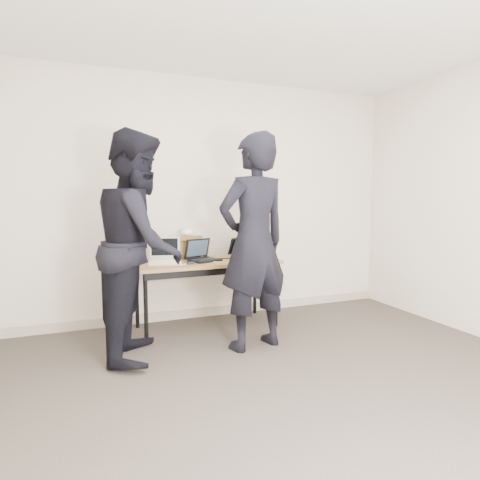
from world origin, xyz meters
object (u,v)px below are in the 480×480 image
equipment_box (255,249)px  laptop_right (244,252)px  desk (207,266)px  laptop_beige (165,258)px  person_observer (140,245)px  leather_satchel (185,247)px  person_typist (254,242)px  laptop_center (202,256)px

equipment_box → laptop_right: bearing=-175.7°
desk → laptop_beige: (-0.44, 0.03, 0.11)m
person_observer → desk: bearing=-41.2°
laptop_beige → person_observer: person_observer is taller
desk → leather_satchel: bearing=126.5°
leather_satchel → person_observer: 0.93m
person_typist → laptop_center: bearing=-81.2°
desk → laptop_beige: 0.45m
laptop_beige → laptop_right: 0.94m
laptop_beige → desk: bearing=6.2°
laptop_center → equipment_box: laptop_center is taller
desk → laptop_right: (0.49, 0.18, 0.11)m
desk → person_observer: (-0.75, -0.49, 0.31)m
laptop_beige → person_typist: (0.67, -0.73, 0.21)m
laptop_right → equipment_box: (0.14, 0.01, 0.02)m
desk → laptop_right: laptop_right is taller
equipment_box → person_typist: size_ratio=0.12×
desk → person_typist: size_ratio=0.78×
desk → leather_satchel: (-0.18, 0.23, 0.19)m
laptop_beige → person_typist: person_typist is taller
laptop_center → person_typist: bearing=-88.0°
laptop_right → person_observer: (-1.24, -0.68, 0.21)m
laptop_beige → laptop_right: size_ratio=0.98×
laptop_center → leather_satchel: 0.26m
laptop_center → equipment_box: (0.68, 0.18, 0.02)m
desk → laptop_center: 0.12m
equipment_box → person_observer: person_observer is taller
laptop_center → equipment_box: size_ratio=1.61×
laptop_center → desk: bearing=-38.9°
laptop_right → equipment_box: size_ratio=1.63×
person_typist → equipment_box: bearing=-126.6°
person_typist → laptop_right: bearing=-119.0°
equipment_box → laptop_center: bearing=-165.5°
leather_satchel → desk: bearing=-47.1°
leather_satchel → equipment_box: leather_satchel is taller
person_typist → person_observer: bearing=-24.6°
equipment_box → person_typist: 0.99m
desk → person_observer: 0.95m
laptop_center → person_observer: person_observer is taller
laptop_right → person_observer: person_observer is taller
person_typist → person_observer: person_typist is taller
leather_satchel → person_typist: size_ratio=0.19×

